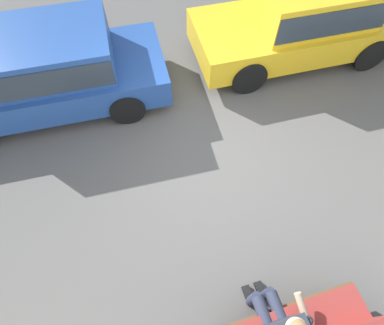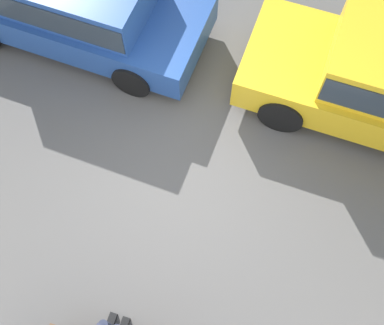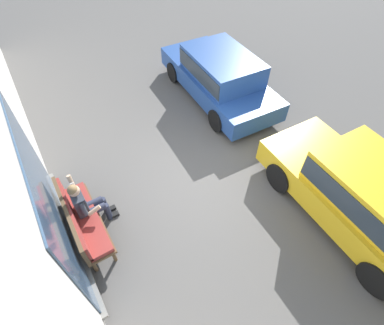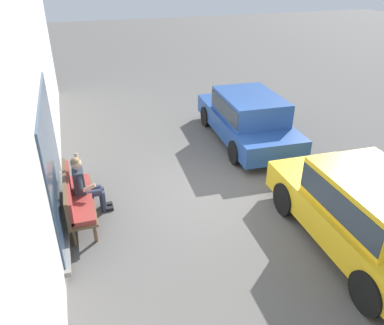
% 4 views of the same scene
% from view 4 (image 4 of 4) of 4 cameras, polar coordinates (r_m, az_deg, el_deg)
% --- Properties ---
extents(ground_plane, '(60.00, 60.00, 0.00)m').
position_cam_4_polar(ground_plane, '(8.72, 2.38, -4.86)').
color(ground_plane, '#565451').
extents(building_facade, '(18.00, 0.51, 5.82)m').
position_cam_4_polar(building_facade, '(7.11, -24.24, 10.62)').
color(building_facade, beige).
rests_on(building_facade, ground_plane).
extents(bench, '(1.86, 0.55, 0.99)m').
position_cam_4_polar(bench, '(7.99, -17.42, -4.91)').
color(bench, brown).
rests_on(bench, ground_plane).
extents(person_on_phone, '(0.73, 0.74, 1.33)m').
position_cam_4_polar(person_on_phone, '(8.08, -16.06, -3.18)').
color(person_on_phone, '#2D3347').
rests_on(person_on_phone, ground_plane).
extents(parked_car_near, '(4.30, 1.99, 1.54)m').
position_cam_4_polar(parked_car_near, '(7.42, 25.20, -6.72)').
color(parked_car_near, gold).
rests_on(parked_car_near, ground_plane).
extents(parked_car_mid, '(4.42, 2.04, 1.45)m').
position_cam_4_polar(parked_car_mid, '(11.11, 8.48, 7.05)').
color(parked_car_mid, '#23478E').
rests_on(parked_car_mid, ground_plane).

